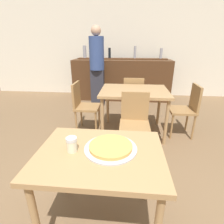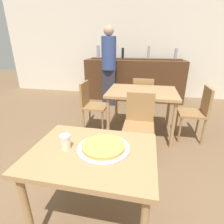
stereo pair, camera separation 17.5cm
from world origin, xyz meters
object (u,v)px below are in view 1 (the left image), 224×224
(chair_far_side_back, at_px, (133,95))
(chair_far_side_right, at_px, (187,107))
(cheese_shaker, at_px, (72,144))
(pizza_tray, at_px, (111,147))
(chair_far_side_left, at_px, (83,104))
(person_standing, at_px, (97,64))
(chair_far_side_front, at_px, (135,120))

(chair_far_side_back, relative_size, chair_far_side_right, 1.00)
(cheese_shaker, bearing_deg, pizza_tray, 10.76)
(chair_far_side_right, bearing_deg, cheese_shaker, -38.55)
(chair_far_side_left, bearing_deg, pizza_tray, -158.67)
(chair_far_side_left, distance_m, pizza_tray, 1.81)
(chair_far_side_right, bearing_deg, person_standing, -129.07)
(chair_far_side_left, relative_size, pizza_tray, 2.17)
(pizza_tray, bearing_deg, chair_far_side_left, 111.33)
(chair_far_side_back, height_order, pizza_tray, chair_far_side_back)
(chair_far_side_back, height_order, chair_far_side_right, same)
(chair_far_side_front, height_order, chair_far_side_back, same)
(chair_far_side_front, xyz_separation_m, cheese_shaker, (-0.50, -1.13, 0.29))
(chair_far_side_back, bearing_deg, chair_far_side_front, 90.00)
(chair_far_side_right, bearing_deg, chair_far_side_front, -55.85)
(pizza_tray, height_order, cheese_shaker, cheese_shaker)
(chair_far_side_left, distance_m, cheese_shaker, 1.78)
(cheese_shaker, height_order, person_standing, person_standing)
(person_standing, bearing_deg, chair_far_side_front, -66.77)
(chair_far_side_left, relative_size, chair_far_side_right, 1.00)
(chair_far_side_left, height_order, pizza_tray, chair_far_side_left)
(chair_far_side_back, height_order, person_standing, person_standing)
(chair_far_side_left, height_order, chair_far_side_right, same)
(chair_far_side_left, bearing_deg, chair_far_side_front, -124.15)
(cheese_shaker, relative_size, person_standing, 0.06)
(chair_far_side_front, distance_m, pizza_tray, 1.13)
(chair_far_side_right, distance_m, pizza_tray, 2.01)
(chair_far_side_back, bearing_deg, cheese_shaker, 77.78)
(chair_far_side_back, xyz_separation_m, pizza_tray, (-0.22, -2.26, 0.25))
(chair_far_side_front, bearing_deg, chair_far_side_right, 34.15)
(cheese_shaker, bearing_deg, chair_far_side_back, 77.78)
(pizza_tray, xyz_separation_m, cheese_shaker, (-0.28, -0.05, 0.04))
(chair_far_side_left, xyz_separation_m, person_standing, (0.02, 1.40, 0.50))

